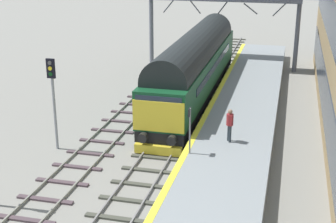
# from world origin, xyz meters

# --- Properties ---
(ground_plane) EXTENTS (140.00, 140.00, 0.00)m
(ground_plane) POSITION_xyz_m (0.00, 0.00, 0.00)
(ground_plane) COLOR gray
(ground_plane) RESTS_ON ground
(track_main) EXTENTS (2.50, 60.00, 0.15)m
(track_main) POSITION_xyz_m (0.00, 0.00, 0.06)
(track_main) COLOR slate
(track_main) RESTS_ON ground
(track_adjacent_west) EXTENTS (2.50, 60.00, 0.15)m
(track_adjacent_west) POSITION_xyz_m (-3.36, 0.00, 0.06)
(track_adjacent_west) COLOR gray
(track_adjacent_west) RESTS_ON ground
(station_platform) EXTENTS (4.00, 44.00, 1.01)m
(station_platform) POSITION_xyz_m (3.60, 0.00, 0.50)
(station_platform) COLOR gray
(station_platform) RESTS_ON ground
(diesel_locomotive) EXTENTS (2.74, 19.09, 4.68)m
(diesel_locomotive) POSITION_xyz_m (0.00, 6.97, 2.49)
(diesel_locomotive) COLOR black
(diesel_locomotive) RESTS_ON ground
(signal_post_mid) EXTENTS (0.44, 0.22, 4.81)m
(signal_post_mid) POSITION_xyz_m (-5.30, -2.99, 3.08)
(signal_post_mid) COLOR gray
(signal_post_mid) RESTS_ON ground
(platform_number_sign) EXTENTS (0.10, 0.44, 2.17)m
(platform_number_sign) POSITION_xyz_m (1.94, -4.07, 2.43)
(platform_number_sign) COLOR slate
(platform_number_sign) RESTS_ON station_platform
(waiting_passenger) EXTENTS (0.46, 0.46, 1.64)m
(waiting_passenger) POSITION_xyz_m (3.53, -2.21, 1.99)
(waiting_passenger) COLOR #2C363B
(waiting_passenger) RESTS_ON station_platform
(overhead_footbridge) EXTENTS (12.66, 2.00, 6.10)m
(overhead_footbridge) POSITION_xyz_m (0.37, 16.60, 5.53)
(overhead_footbridge) COLOR slate
(overhead_footbridge) RESTS_ON ground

